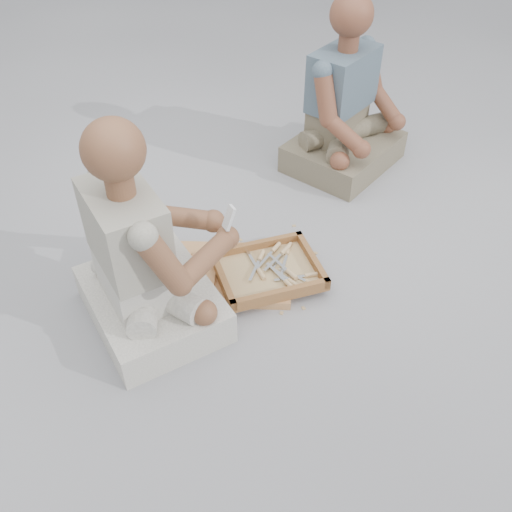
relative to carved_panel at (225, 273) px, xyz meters
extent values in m
plane|color=#A4A5AA|center=(0.16, -0.30, -0.02)|extent=(60.00, 60.00, 0.00)
cube|color=#AF7644|center=(0.00, 0.00, 0.00)|extent=(0.72, 0.57, 0.04)
cube|color=brown|center=(0.20, -0.07, 0.03)|extent=(0.53, 0.44, 0.01)
cube|color=brown|center=(0.18, 0.11, 0.06)|extent=(0.48, 0.08, 0.05)
cube|color=brown|center=(0.22, -0.25, 0.06)|extent=(0.48, 0.08, 0.05)
cube|color=brown|center=(0.43, -0.05, 0.06)|extent=(0.07, 0.39, 0.05)
cube|color=brown|center=(-0.03, -0.10, 0.06)|extent=(0.07, 0.39, 0.05)
cube|color=tan|center=(0.20, -0.07, 0.04)|extent=(0.46, 0.38, 0.01)
cube|color=white|center=(0.26, -0.01, 0.05)|extent=(0.11, 0.13, 0.00)
cylinder|color=tan|center=(0.33, 0.08, 0.05)|extent=(0.06, 0.07, 0.02)
cube|color=white|center=(0.23, -0.03, 0.06)|extent=(0.12, 0.11, 0.00)
cylinder|color=tan|center=(0.31, 0.05, 0.06)|extent=(0.07, 0.06, 0.02)
cube|color=white|center=(0.29, -0.14, 0.05)|extent=(0.15, 0.01, 0.00)
cylinder|color=tan|center=(0.40, -0.14, 0.05)|extent=(0.07, 0.02, 0.02)
cube|color=white|center=(0.31, -0.13, 0.05)|extent=(0.11, 0.12, 0.00)
cylinder|color=tan|center=(0.38, -0.21, 0.05)|extent=(0.06, 0.07, 0.02)
cube|color=white|center=(0.13, -0.07, 0.06)|extent=(0.08, 0.14, 0.00)
cylinder|color=tan|center=(0.19, 0.03, 0.06)|extent=(0.05, 0.07, 0.02)
cube|color=white|center=(0.25, -0.03, 0.06)|extent=(0.08, 0.14, 0.00)
cylinder|color=tan|center=(0.30, -0.13, 0.06)|extent=(0.05, 0.07, 0.02)
cube|color=white|center=(0.24, -0.09, 0.05)|extent=(0.09, 0.13, 0.00)
cylinder|color=tan|center=(0.30, -0.19, 0.05)|extent=(0.06, 0.07, 0.02)
cube|color=white|center=(0.29, -0.04, 0.05)|extent=(0.07, 0.14, 0.00)
cylinder|color=tan|center=(0.33, 0.06, 0.05)|extent=(0.05, 0.07, 0.02)
cube|color=white|center=(0.23, -0.10, 0.06)|extent=(0.07, 0.14, 0.00)
cylinder|color=tan|center=(0.27, -0.20, 0.06)|extent=(0.05, 0.07, 0.02)
cube|color=white|center=(0.20, -0.01, 0.06)|extent=(0.11, 0.12, 0.00)
cylinder|color=tan|center=(0.27, 0.08, 0.06)|extent=(0.06, 0.07, 0.02)
cube|color=white|center=(0.14, 0.01, 0.05)|extent=(0.04, 0.15, 0.00)
cylinder|color=tan|center=(0.16, -0.10, 0.05)|extent=(0.03, 0.07, 0.02)
cube|color=tan|center=(0.04, 0.00, -0.02)|extent=(0.02, 0.02, 0.00)
cube|color=tan|center=(0.02, 0.33, -0.02)|extent=(0.02, 0.02, 0.00)
cube|color=tan|center=(0.38, 0.18, -0.02)|extent=(0.02, 0.02, 0.00)
cube|color=tan|center=(0.46, 0.07, -0.02)|extent=(0.02, 0.02, 0.00)
cube|color=tan|center=(0.22, 0.11, -0.02)|extent=(0.02, 0.02, 0.00)
cube|color=tan|center=(0.22, -0.29, -0.02)|extent=(0.02, 0.02, 0.00)
cube|color=tan|center=(0.33, -0.16, -0.02)|extent=(0.02, 0.02, 0.00)
cube|color=tan|center=(0.19, 0.11, -0.02)|extent=(0.02, 0.02, 0.00)
cube|color=tan|center=(0.49, 0.08, -0.02)|extent=(0.02, 0.02, 0.00)
cube|color=tan|center=(0.32, -0.28, -0.02)|extent=(0.02, 0.02, 0.00)
cube|color=tan|center=(0.43, 0.32, -0.02)|extent=(0.02, 0.02, 0.00)
cube|color=tan|center=(0.12, 0.26, -0.02)|extent=(0.02, 0.02, 0.00)
cube|color=tan|center=(0.21, -0.05, -0.02)|extent=(0.02, 0.02, 0.00)
cube|color=tan|center=(-0.04, 0.12, -0.02)|extent=(0.02, 0.02, 0.00)
cube|color=silver|center=(-0.36, -0.20, 0.06)|extent=(0.69, 0.78, 0.17)
cube|color=silver|center=(-0.42, -0.22, 0.25)|extent=(0.33, 0.41, 0.20)
cube|color=#9E9A8C|center=(-0.41, -0.21, 0.51)|extent=(0.36, 0.46, 0.33)
sphere|color=brown|center=(-0.40, -0.21, 0.87)|extent=(0.23, 0.23, 0.23)
sphere|color=brown|center=(-0.04, -0.02, 0.35)|extent=(0.10, 0.10, 0.10)
sphere|color=brown|center=(0.00, -0.14, 0.35)|extent=(0.10, 0.10, 0.10)
cube|color=#706751|center=(0.88, 0.87, 0.06)|extent=(0.83, 0.81, 0.17)
cube|color=#706751|center=(0.84, 0.92, 0.25)|extent=(0.42, 0.40, 0.20)
cube|color=#4F606C|center=(0.85, 0.92, 0.52)|extent=(0.47, 0.45, 0.34)
sphere|color=brown|center=(0.85, 0.91, 0.88)|extent=(0.24, 0.24, 0.24)
sphere|color=brown|center=(1.18, 0.83, 0.26)|extent=(0.11, 0.11, 0.11)
sphere|color=brown|center=(0.87, 0.57, 0.26)|extent=(0.11, 0.11, 0.11)
cube|color=silver|center=(0.01, -0.14, 0.45)|extent=(0.06, 0.06, 0.11)
cube|color=black|center=(0.01, -0.14, 0.46)|extent=(0.02, 0.04, 0.03)
camera|label=1|loc=(-0.25, -2.02, 1.91)|focal=40.00mm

